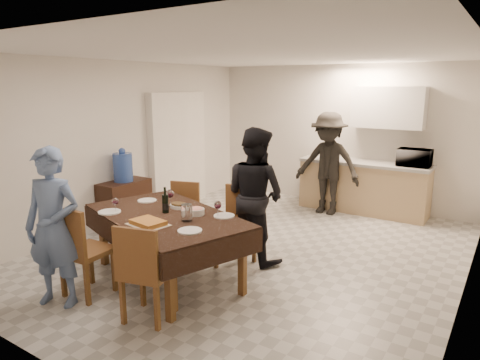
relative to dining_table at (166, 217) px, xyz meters
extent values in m
cube|color=beige|center=(0.45, 1.27, -0.75)|extent=(5.00, 6.00, 0.02)
cube|color=white|center=(0.45, 1.27, 1.85)|extent=(5.00, 6.00, 0.02)
cube|color=silver|center=(0.45, 4.27, 0.55)|extent=(5.00, 0.02, 2.60)
cube|color=silver|center=(0.45, -1.73, 0.55)|extent=(5.00, 0.02, 2.60)
cube|color=silver|center=(-2.05, 1.27, 0.55)|extent=(0.02, 6.00, 2.60)
cube|color=silver|center=(2.95, 1.27, 0.55)|extent=(0.02, 6.00, 2.60)
cube|color=white|center=(-1.97, 2.47, 0.30)|extent=(0.15, 1.40, 2.10)
cube|color=tan|center=(1.05, 3.95, -0.32)|extent=(2.20, 0.60, 0.86)
cube|color=#9D9D99|center=(1.05, 3.95, 0.14)|extent=(2.24, 0.64, 0.05)
cube|color=silver|center=(1.35, 4.09, 1.10)|extent=(1.20, 0.34, 0.70)
cube|color=black|center=(0.00, 0.00, 0.02)|extent=(2.27, 1.76, 0.04)
cube|color=brown|center=(0.00, 0.00, -0.38)|extent=(0.07, 0.07, 0.74)
cube|color=brown|center=(-0.45, -0.75, -0.25)|extent=(0.48, 0.48, 0.05)
cube|color=brown|center=(-0.45, -0.96, 0.02)|extent=(0.46, 0.07, 0.49)
cube|color=brown|center=(0.45, -0.75, -0.27)|extent=(0.55, 0.55, 0.05)
cube|color=brown|center=(0.45, -0.95, 0.00)|extent=(0.44, 0.16, 0.48)
cube|color=brown|center=(-0.45, 0.75, -0.29)|extent=(0.53, 0.53, 0.05)
cube|color=brown|center=(-0.45, 0.56, -0.04)|extent=(0.41, 0.16, 0.45)
cube|color=brown|center=(0.45, 0.75, -0.26)|extent=(0.51, 0.51, 0.05)
cube|color=brown|center=(0.45, 0.55, 0.00)|extent=(0.45, 0.11, 0.48)
cube|color=black|center=(-1.83, 1.02, -0.37)|extent=(0.41, 0.81, 0.75)
cylinder|color=#375CB9|center=(-1.83, 1.02, 0.23)|extent=(0.30, 0.30, 0.44)
cylinder|color=white|center=(0.35, -0.05, 0.13)|extent=(0.12, 0.12, 0.18)
cube|color=#C37D39|center=(0.10, -0.38, 0.06)|extent=(0.46, 0.37, 0.05)
cylinder|color=white|center=(0.30, 0.18, 0.07)|extent=(0.18, 0.18, 0.07)
cylinder|color=white|center=(-0.05, 0.28, 0.06)|extent=(0.22, 0.22, 0.04)
cylinder|color=white|center=(-0.60, -0.30, 0.04)|extent=(0.26, 0.26, 0.01)
cylinder|color=white|center=(0.60, -0.30, 0.04)|extent=(0.25, 0.25, 0.01)
cylinder|color=white|center=(-0.60, 0.30, 0.04)|extent=(0.24, 0.24, 0.01)
cylinder|color=white|center=(0.60, 0.30, 0.04)|extent=(0.24, 0.24, 0.01)
imported|color=silver|center=(1.87, 3.95, 0.31)|extent=(0.52, 0.35, 0.29)
imported|color=#5A73A1|center=(-0.55, -1.05, 0.07)|extent=(0.70, 0.58, 1.64)
imported|color=black|center=(0.55, 1.05, 0.11)|extent=(0.94, 0.79, 1.72)
imported|color=black|center=(0.55, 3.50, 0.14)|extent=(1.15, 0.66, 1.78)
camera|label=1|loc=(3.26, -3.45, 1.47)|focal=32.00mm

